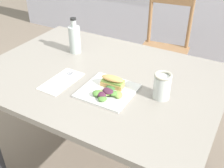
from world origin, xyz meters
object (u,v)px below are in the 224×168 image
at_px(chair_wooden_far, 163,51).
at_px(bottle_cold_brew, 75,40).
at_px(mason_jar_iced_tea, 162,87).
at_px(plate_lunch, 108,91).
at_px(sandwich_half_front, 113,81).
at_px(dining_table, 100,94).
at_px(fork_on_napkin, 64,79).

relative_size(chair_wooden_far, bottle_cold_brew, 4.13).
bearing_deg(bottle_cold_brew, mason_jar_iced_tea, -17.15).
height_order(plate_lunch, sandwich_half_front, sandwich_half_front).
distance_m(sandwich_half_front, mason_jar_iced_tea, 0.23).
height_order(sandwich_half_front, bottle_cold_brew, bottle_cold_brew).
relative_size(chair_wooden_far, plate_lunch, 3.60).
bearing_deg(sandwich_half_front, bottle_cold_brew, 148.89).
relative_size(plate_lunch, bottle_cold_brew, 1.15).
bearing_deg(mason_jar_iced_tea, chair_wooden_far, 108.28).
bearing_deg(sandwich_half_front, chair_wooden_far, 96.19).
height_order(dining_table, fork_on_napkin, fork_on_napkin).
distance_m(chair_wooden_far, plate_lunch, 1.17).
bearing_deg(bottle_cold_brew, sandwich_half_front, -31.11).
distance_m(dining_table, sandwich_half_front, 0.22).
height_order(dining_table, bottle_cold_brew, bottle_cold_brew).
relative_size(dining_table, fork_on_napkin, 6.69).
xyz_separation_m(sandwich_half_front, mason_jar_iced_tea, (0.23, 0.04, 0.02)).
distance_m(dining_table, chair_wooden_far, 1.02).
relative_size(dining_table, plate_lunch, 5.14).
distance_m(dining_table, fork_on_napkin, 0.23).
height_order(chair_wooden_far, bottle_cold_brew, bottle_cold_brew).
height_order(chair_wooden_far, plate_lunch, chair_wooden_far).
xyz_separation_m(dining_table, sandwich_half_front, (0.12, -0.08, 0.16)).
distance_m(bottle_cold_brew, mason_jar_iced_tea, 0.64).
relative_size(sandwich_half_front, fork_on_napkin, 0.61).
xyz_separation_m(dining_table, plate_lunch, (0.12, -0.12, 0.13)).
bearing_deg(bottle_cold_brew, fork_on_napkin, -65.14).
distance_m(chair_wooden_far, bottle_cold_brew, 0.97).
distance_m(chair_wooden_far, sandwich_half_front, 1.15).
bearing_deg(chair_wooden_far, plate_lunch, -84.24).
height_order(chair_wooden_far, sandwich_half_front, chair_wooden_far).
distance_m(chair_wooden_far, mason_jar_iced_tea, 1.16).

